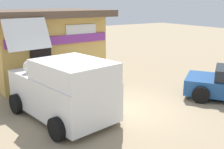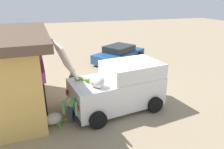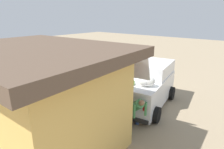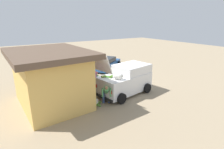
{
  "view_description": "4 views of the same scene",
  "coord_description": "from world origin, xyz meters",
  "px_view_note": "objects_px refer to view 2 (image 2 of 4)",
  "views": [
    {
      "loc": [
        -5.37,
        -7.55,
        3.68
      ],
      "look_at": [
        0.25,
        1.09,
        0.93
      ],
      "focal_mm": 43.84,
      "sensor_mm": 36.0,
      "label": 1
    },
    {
      "loc": [
        -9.84,
        2.93,
        4.61
      ],
      "look_at": [
        -0.63,
        0.16,
        0.99
      ],
      "focal_mm": 33.7,
      "sensor_mm": 36.0,
      "label": 2
    },
    {
      "loc": [
        -6.28,
        7.89,
        4.17
      ],
      "look_at": [
        -0.35,
        0.72,
        1.26
      ],
      "focal_mm": 30.19,
      "sensor_mm": 36.0,
      "label": 3
    },
    {
      "loc": [
        -11.48,
        7.43,
        4.95
      ],
      "look_at": [
        -0.51,
        0.4,
        0.97
      ],
      "focal_mm": 28.36,
      "sensor_mm": 36.0,
      "label": 4
    }
  ],
  "objects_px": {
    "delivery_van": "(119,87)",
    "paint_bucket": "(73,84)",
    "parked_sedan": "(119,54)",
    "customer_bending": "(72,106)",
    "unloaded_banana_pile": "(55,119)",
    "vendor_standing": "(73,85)"
  },
  "relations": [
    {
      "from": "delivery_van",
      "to": "paint_bucket",
      "type": "relative_size",
      "value": 11.56
    },
    {
      "from": "paint_bucket",
      "to": "delivery_van",
      "type": "bearing_deg",
      "value": -149.5
    },
    {
      "from": "delivery_van",
      "to": "customer_bending",
      "type": "distance_m",
      "value": 2.23
    },
    {
      "from": "parked_sedan",
      "to": "customer_bending",
      "type": "height_order",
      "value": "customer_bending"
    },
    {
      "from": "customer_bending",
      "to": "unloaded_banana_pile",
      "type": "height_order",
      "value": "customer_bending"
    },
    {
      "from": "unloaded_banana_pile",
      "to": "paint_bucket",
      "type": "height_order",
      "value": "unloaded_banana_pile"
    },
    {
      "from": "unloaded_banana_pile",
      "to": "vendor_standing",
      "type": "bearing_deg",
      "value": -33.18
    },
    {
      "from": "parked_sedan",
      "to": "customer_bending",
      "type": "bearing_deg",
      "value": 149.63
    },
    {
      "from": "delivery_van",
      "to": "paint_bucket",
      "type": "xyz_separation_m",
      "value": [
        2.78,
        1.64,
        -0.8
      ]
    },
    {
      "from": "delivery_van",
      "to": "vendor_standing",
      "type": "bearing_deg",
      "value": 61.88
    },
    {
      "from": "customer_bending",
      "to": "paint_bucket",
      "type": "distance_m",
      "value": 3.65
    },
    {
      "from": "customer_bending",
      "to": "delivery_van",
      "type": "bearing_deg",
      "value": -69.15
    },
    {
      "from": "delivery_van",
      "to": "parked_sedan",
      "type": "bearing_deg",
      "value": -18.51
    },
    {
      "from": "delivery_van",
      "to": "parked_sedan",
      "type": "relative_size",
      "value": 1.02
    },
    {
      "from": "unloaded_banana_pile",
      "to": "customer_bending",
      "type": "bearing_deg",
      "value": -115.58
    },
    {
      "from": "unloaded_banana_pile",
      "to": "delivery_van",
      "type": "bearing_deg",
      "value": -80.46
    },
    {
      "from": "vendor_standing",
      "to": "customer_bending",
      "type": "relative_size",
      "value": 1.2
    },
    {
      "from": "delivery_van",
      "to": "parked_sedan",
      "type": "xyz_separation_m",
      "value": [
        6.42,
        -2.15,
        -0.41
      ]
    },
    {
      "from": "parked_sedan",
      "to": "customer_bending",
      "type": "xyz_separation_m",
      "value": [
        -7.21,
        4.22,
        0.22
      ]
    },
    {
      "from": "vendor_standing",
      "to": "unloaded_banana_pile",
      "type": "height_order",
      "value": "vendor_standing"
    },
    {
      "from": "delivery_van",
      "to": "customer_bending",
      "type": "relative_size",
      "value": 3.43
    },
    {
      "from": "unloaded_banana_pile",
      "to": "paint_bucket",
      "type": "relative_size",
      "value": 2.41
    }
  ]
}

